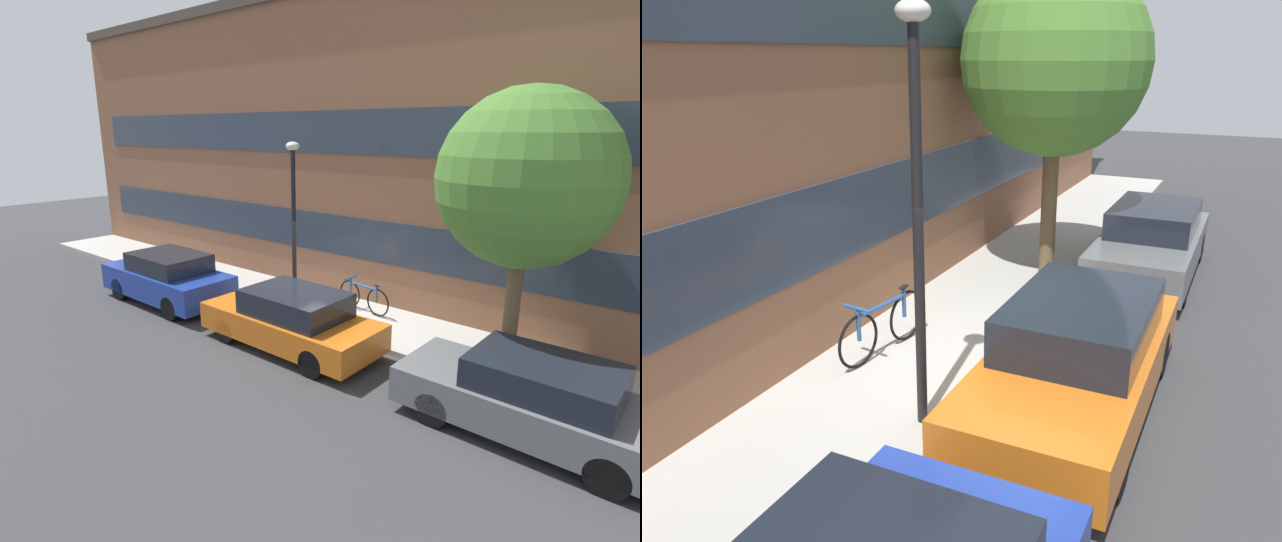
% 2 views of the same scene
% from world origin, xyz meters
% --- Properties ---
extents(ground_plane, '(56.00, 56.00, 0.00)m').
position_xyz_m(ground_plane, '(0.00, 0.00, 0.00)').
color(ground_plane, '#38383A').
extents(sidewalk_strip, '(28.00, 2.29, 0.12)m').
position_xyz_m(sidewalk_strip, '(0.00, 1.14, 0.06)').
color(sidewalk_strip, '#B2AFA8').
rests_on(sidewalk_strip, ground_plane).
extents(rowhouse_facade, '(28.00, 1.02, 8.27)m').
position_xyz_m(rowhouse_facade, '(0.00, 2.73, 4.14)').
color(rowhouse_facade, brown).
rests_on(rowhouse_facade, ground_plane).
extents(parked_car_blue, '(3.96, 1.69, 1.41)m').
position_xyz_m(parked_car_blue, '(-4.64, -1.05, 0.70)').
color(parked_car_blue, '#1E3899').
rests_on(parked_car_blue, ground_plane).
extents(parked_car_orange, '(4.10, 1.68, 1.32)m').
position_xyz_m(parked_car_orange, '(0.01, -1.05, 0.65)').
color(parked_car_orange, '#D16619').
rests_on(parked_car_orange, ground_plane).
extents(parked_car_grey, '(4.06, 1.62, 1.30)m').
position_xyz_m(parked_car_grey, '(5.07, -1.05, 0.65)').
color(parked_car_grey, slate).
rests_on(parked_car_grey, ground_plane).
extents(fire_hydrant, '(0.53, 0.30, 0.78)m').
position_xyz_m(fire_hydrant, '(-5.24, 0.62, 0.52)').
color(fire_hydrant, red).
rests_on(fire_hydrant, sidewalk_strip).
extents(bicycle, '(1.68, 0.44, 0.81)m').
position_xyz_m(bicycle, '(0.06, 1.56, 0.53)').
color(bicycle, black).
rests_on(bicycle, sidewalk_strip).
extents(street_tree, '(3.14, 3.14, 5.24)m').
position_xyz_m(street_tree, '(4.08, 0.62, 3.78)').
color(street_tree, brown).
rests_on(street_tree, sidewalk_strip).
extents(lamp_post, '(0.32, 0.32, 4.22)m').
position_xyz_m(lamp_post, '(-1.16, 0.31, 2.76)').
color(lamp_post, black).
rests_on(lamp_post, sidewalk_strip).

